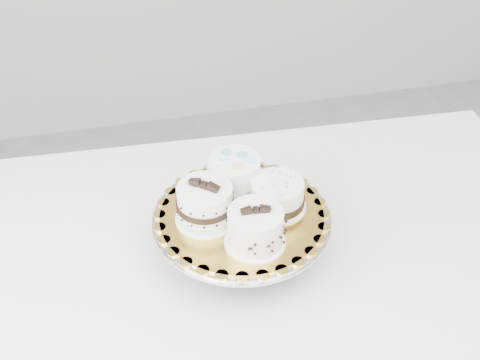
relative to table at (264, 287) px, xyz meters
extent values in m
cube|color=white|center=(0.00, 0.00, 0.05)|extent=(1.32, 0.92, 0.04)
cube|color=white|center=(-0.57, 0.41, -0.33)|extent=(0.05, 0.05, 0.71)
cube|color=white|center=(0.61, 0.35, -0.33)|extent=(0.05, 0.05, 0.71)
cylinder|color=gray|center=(-0.04, 0.05, 0.08)|extent=(0.15, 0.15, 0.01)
cylinder|color=gray|center=(-0.04, 0.05, 0.11)|extent=(0.10, 0.10, 0.08)
cylinder|color=silver|center=(-0.04, 0.05, 0.16)|extent=(0.32, 0.32, 0.01)
cylinder|color=silver|center=(-0.04, 0.05, 0.15)|extent=(0.33, 0.33, 0.00)
cylinder|color=gold|center=(-0.04, 0.05, 0.16)|extent=(0.37, 0.37, 0.00)
cylinder|color=white|center=(-0.03, -0.03, 0.17)|extent=(0.11, 0.11, 0.00)
cylinder|color=white|center=(-0.03, -0.03, 0.20)|extent=(0.10, 0.10, 0.07)
cylinder|color=white|center=(-0.10, 0.05, 0.17)|extent=(0.11, 0.11, 0.00)
cylinder|color=white|center=(-0.10, 0.05, 0.20)|extent=(0.14, 0.14, 0.07)
cylinder|color=#C1EDF4|center=(-0.10, 0.05, 0.18)|extent=(0.10, 0.10, 0.02)
cylinder|color=black|center=(-0.10, 0.05, 0.20)|extent=(0.10, 0.10, 0.01)
cylinder|color=white|center=(-0.03, 0.11, 0.17)|extent=(0.11, 0.11, 0.00)
cylinder|color=white|center=(-0.03, 0.11, 0.20)|extent=(0.13, 0.13, 0.07)
cylinder|color=white|center=(0.03, 0.05, 0.17)|extent=(0.11, 0.11, 0.00)
cylinder|color=white|center=(0.03, 0.05, 0.19)|extent=(0.13, 0.13, 0.05)
cylinder|color=black|center=(0.03, 0.05, 0.18)|extent=(0.10, 0.10, 0.01)
camera|label=1|loc=(-0.22, -0.75, 0.92)|focal=45.00mm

